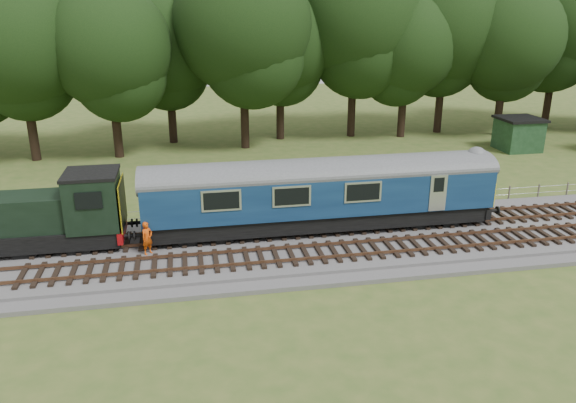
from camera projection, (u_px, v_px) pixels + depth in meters
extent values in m
plane|color=#3F5B21|center=(378.00, 242.00, 28.86)|extent=(120.00, 120.00, 0.00)
cube|color=#4C4C4F|center=(379.00, 239.00, 28.80)|extent=(70.00, 7.00, 0.35)
cube|color=brown|center=(375.00, 228.00, 29.33)|extent=(66.50, 0.07, 0.14)
cube|color=brown|center=(366.00, 218.00, 30.66)|extent=(66.50, 0.07, 0.14)
cube|color=brown|center=(395.00, 251.00, 26.55)|extent=(66.50, 0.07, 0.14)
cube|color=brown|center=(385.00, 240.00, 27.88)|extent=(66.50, 0.07, 0.14)
cube|color=black|center=(320.00, 216.00, 29.33)|extent=(17.46, 2.52, 0.85)
cube|color=#0D2548|center=(321.00, 191.00, 28.85)|extent=(18.00, 2.80, 2.05)
cube|color=yellow|center=(482.00, 188.00, 30.55)|extent=(0.06, 2.74, 1.30)
cube|color=black|center=(428.00, 213.00, 30.44)|extent=(2.60, 2.00, 0.55)
cube|color=black|center=(205.00, 228.00, 28.35)|extent=(2.60, 2.00, 0.55)
cube|color=black|center=(28.00, 237.00, 26.84)|extent=(8.73, 2.39, 0.85)
cube|color=black|center=(94.00, 201.00, 26.85)|extent=(2.40, 2.55, 2.60)
cube|color=maroon|center=(122.00, 230.00, 27.59)|extent=(0.25, 2.60, 0.55)
cube|color=yellow|center=(123.00, 203.00, 27.15)|extent=(0.06, 2.55, 2.30)
imported|color=#E64E0C|center=(147.00, 238.00, 26.37)|extent=(0.69, 0.68, 1.60)
cube|color=#173219|center=(518.00, 135.00, 46.71)|extent=(3.04, 3.04, 2.52)
cube|color=black|center=(520.00, 119.00, 46.26)|extent=(3.34, 3.34, 0.20)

